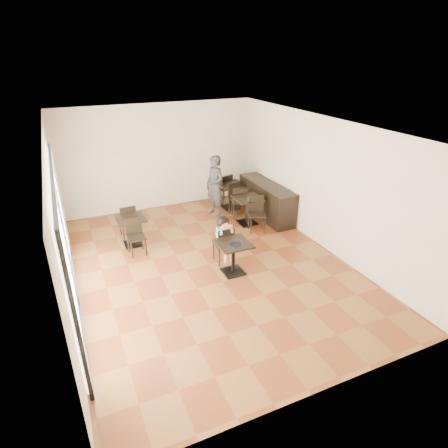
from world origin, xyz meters
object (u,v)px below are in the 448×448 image
cafe_table_left (132,231)px  chair_mid_b (257,215)px  chair_mid_a (239,201)px  cafe_table_mid (248,211)px  chair_back_b (238,199)px  child (223,240)px  adult_patron (215,186)px  cafe_table_back (230,196)px  chair_left_b (136,238)px  child_table (233,258)px  child_chair (223,244)px  chair_left_a (128,220)px  chair_back_a (224,188)px

cafe_table_left → chair_mid_b: size_ratio=0.78×
chair_mid_a → chair_mid_b: bearing=106.6°
cafe_table_mid → chair_mid_a: size_ratio=0.83×
chair_back_b → child: bearing=-139.5°
adult_patron → cafe_table_back: size_ratio=2.29×
chair_mid_a → chair_mid_b: same height
cafe_table_mid → chair_left_b: 3.33m
child → cafe_table_mid: size_ratio=1.43×
child_table → child_chair: size_ratio=0.83×
chair_mid_a → cafe_table_left: bearing=25.2°
cafe_table_back → chair_left_a: chair_left_a is taller
cafe_table_mid → chair_left_a: bearing=169.6°
child_chair → adult_patron: adult_patron is taller
chair_back_b → adult_patron: bearing=142.4°
chair_left_a → chair_back_b: chair_back_b is taller
child_chair → chair_left_b: child_chair is taller
cafe_table_mid → chair_left_b: size_ratio=0.89×
child_chair → cafe_table_left: bearing=-44.1°
cafe_table_mid → adult_patron: bearing=121.3°
adult_patron → cafe_table_mid: size_ratio=2.27×
chair_mid_b → chair_mid_a: bearing=106.6°
chair_left_a → cafe_table_mid: bearing=166.8°
cafe_table_left → cafe_table_back: bearing=20.2°
cafe_table_left → chair_back_b: (3.34, 0.68, 0.10)m
child_table → child: child is taller
chair_mid_a → chair_left_a: chair_mid_a is taller
child_table → chair_back_b: chair_back_b is taller
chair_mid_b → chair_back_b: (0.05, 1.28, -0.00)m
child_chair → cafe_table_mid: (1.51, 1.67, -0.06)m
cafe_table_mid → chair_mid_a: bearing=90.0°
child → chair_back_a: size_ratio=1.20×
child_chair → cafe_table_back: size_ratio=1.15×
child_table → adult_patron: bearing=74.2°
child_table → child_chair: bearing=90.0°
child_chair → chair_back_a: chair_back_a is taller
chair_left_a → chair_back_b: size_ratio=0.94×
child_chair → cafe_table_back: 3.34m
cafe_table_left → chair_back_a: (3.34, 1.76, 0.10)m
chair_mid_a → adult_patron: bearing=-19.4°
chair_back_b → chair_mid_b: bearing=-108.9°
child_chair → chair_mid_a: (1.51, 2.22, 0.03)m
cafe_table_mid → chair_left_a: chair_left_a is taller
cafe_table_back → child_chair: bearing=-117.8°
cafe_table_left → chair_left_b: bearing=-90.0°
cafe_table_mid → child_table: bearing=-124.1°
cafe_table_mid → chair_back_a: (0.05, 1.81, 0.08)m
child → chair_mid_b: 1.88m
child → cafe_table_mid: child is taller
child_chair → adult_patron: (0.91, 2.66, 0.46)m
cafe_table_back → chair_back_b: bearing=-89.9°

